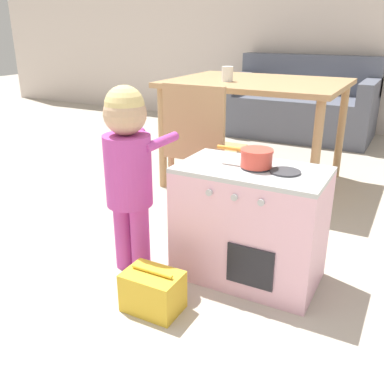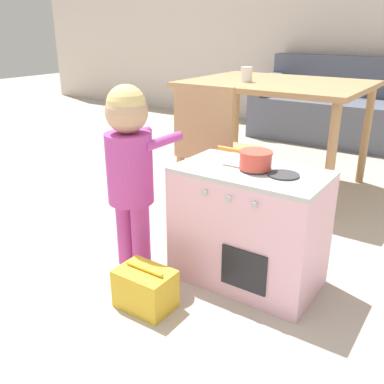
{
  "view_description": "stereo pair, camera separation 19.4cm",
  "coord_description": "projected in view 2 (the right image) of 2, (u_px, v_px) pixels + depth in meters",
  "views": [
    {
      "loc": [
        0.91,
        -0.81,
        1.11
      ],
      "look_at": [
        0.05,
        0.79,
        0.4
      ],
      "focal_mm": 40.0,
      "sensor_mm": 36.0,
      "label": 1
    },
    {
      "loc": [
        1.07,
        -0.71,
        1.11
      ],
      "look_at": [
        0.05,
        0.79,
        0.4
      ],
      "focal_mm": 40.0,
      "sensor_mm": 36.0,
      "label": 2
    }
  ],
  "objects": [
    {
      "name": "couch",
      "position": [
        332.0,
        109.0,
        4.44
      ],
      "size": [
        1.5,
        0.82,
        0.82
      ],
      "color": "#565B6B",
      "rests_on": "ground_plane"
    },
    {
      "name": "wall_back",
      "position": [
        381.0,
        5.0,
        4.29
      ],
      "size": [
        10.0,
        0.06,
        2.6
      ],
      "color": "beige",
      "rests_on": "ground_plane"
    },
    {
      "name": "cup_on_table",
      "position": [
        247.0,
        74.0,
        2.89
      ],
      "size": [
        0.08,
        0.08,
        0.1
      ],
      "color": "white",
      "rests_on": "dining_table"
    },
    {
      "name": "child_figure",
      "position": [
        130.0,
        159.0,
        1.93
      ],
      "size": [
        0.23,
        0.36,
        0.88
      ],
      "color": "#BC429E",
      "rests_on": "ground_plane"
    },
    {
      "name": "ground_plane",
      "position": [
        54.0,
        362.0,
        1.51
      ],
      "size": [
        16.0,
        16.0,
        0.0
      ],
      "primitive_type": "plane",
      "color": "#B2A899"
    },
    {
      "name": "toy_basket",
      "position": [
        145.0,
        289.0,
        1.78
      ],
      "size": [
        0.23,
        0.16,
        0.19
      ],
      "color": "gold",
      "rests_on": "ground_plane"
    },
    {
      "name": "toy_pot",
      "position": [
        255.0,
        159.0,
        1.79
      ],
      "size": [
        0.25,
        0.14,
        0.08
      ],
      "color": "#E04C3D",
      "rests_on": "play_kitchen"
    },
    {
      "name": "dining_table",
      "position": [
        277.0,
        94.0,
        2.97
      ],
      "size": [
        1.2,
        0.94,
        0.75
      ],
      "color": "tan",
      "rests_on": "ground_plane"
    },
    {
      "name": "dining_chair_near",
      "position": [
        213.0,
        149.0,
        2.45
      ],
      "size": [
        0.37,
        0.37,
        0.82
      ],
      "color": "tan",
      "rests_on": "ground_plane"
    },
    {
      "name": "play_kitchen",
      "position": [
        249.0,
        227.0,
        1.91
      ],
      "size": [
        0.64,
        0.38,
        0.54
      ],
      "color": "#EAB2C6",
      "rests_on": "ground_plane"
    }
  ]
}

